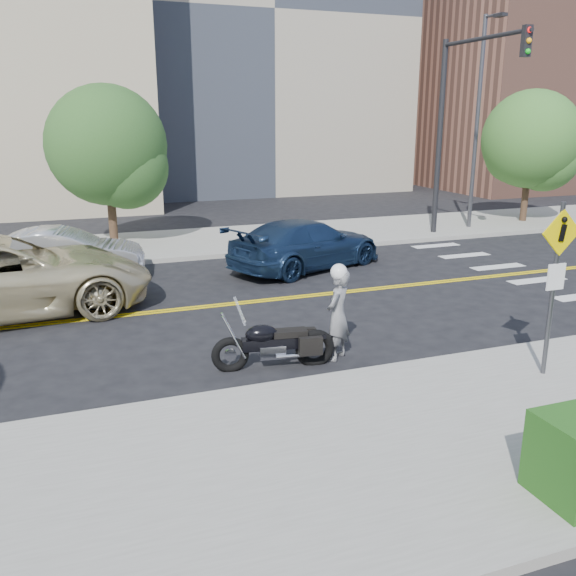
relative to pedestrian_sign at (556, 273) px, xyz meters
The scene contains 15 objects.
ground_plane 7.83m from the pedestrian_sign, 123.64° to the left, with size 120.00×120.00×0.00m, color black.
sidewalk_near 4.75m from the pedestrian_sign, 164.21° to the right, with size 60.00×5.00×0.15m, color #9E9B91.
sidewalk_far 14.56m from the pedestrian_sign, 106.91° to the left, with size 60.00×5.00×0.15m, color #9E9B91.
building_mid 33.51m from the pedestrian_sign, 83.29° to the left, with size 18.00×14.00×20.00m, color #A39984.
building_right 34.41m from the pedestrian_sign, 50.36° to the left, with size 14.00×12.00×12.00m, color #8C5947.
lamp_post 15.16m from the pedestrian_sign, 58.67° to the left, with size 0.16×0.16×8.00m, color #4C4C51.
traffic_light 13.06m from the pedestrian_sign, 63.01° to the left, with size 0.28×4.50×7.00m.
pedestrian_sign is the anchor object (origin of this frame).
motorcyclist 3.83m from the pedestrian_sign, 143.23° to the left, with size 0.76×0.74×1.87m.
motorcycle 4.94m from the pedestrian_sign, 152.28° to the left, with size 2.21×0.67×1.35m, color black, non-canonical shape.
suv 11.72m from the pedestrian_sign, 141.42° to the left, with size 3.11×6.76×1.88m, color beige.
parked_car_silver 12.93m from the pedestrian_sign, 127.12° to the left, with size 1.54×4.43×1.46m, color #A9ACB1.
parked_car_blue 9.23m from the pedestrian_sign, 95.18° to the left, with size 2.10×5.18×1.50m, color navy.
tree_far_a 15.70m from the pedestrian_sign, 112.81° to the left, with size 4.08×4.08×5.57m.
tree_far_b 17.27m from the pedestrian_sign, 50.57° to the left, with size 4.04×4.04×5.59m.
Camera 1 is at (-3.40, -14.02, 4.48)m, focal length 38.00 mm.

